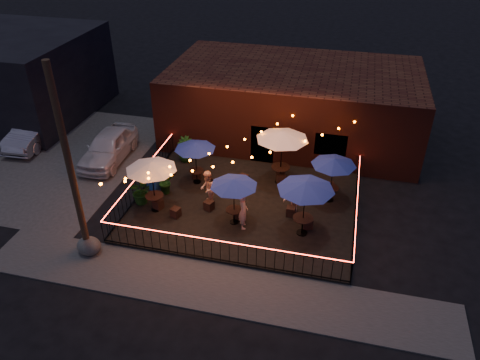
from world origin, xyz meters
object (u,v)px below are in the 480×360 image
(cafe_table_4, at_px, (306,186))
(cooler, at_px, (154,181))
(cafe_table_5, at_px, (334,162))
(cafe_table_1, at_px, (195,146))
(cafe_table_2, at_px, (234,183))
(cafe_table_0, at_px, (151,167))
(boulder, at_px, (89,246))
(cafe_table_3, at_px, (282,136))
(utility_pole, at_px, (70,168))

(cafe_table_4, distance_m, cooler, 7.80)
(cafe_table_4, distance_m, cafe_table_5, 2.91)
(cafe_table_1, distance_m, cafe_table_4, 6.23)
(cafe_table_2, bearing_deg, cafe_table_5, 34.70)
(cafe_table_4, xyz_separation_m, cafe_table_5, (0.93, 2.74, -0.32))
(cafe_table_0, bearing_deg, cafe_table_2, -1.01)
(boulder, bearing_deg, cafe_table_1, 66.04)
(cafe_table_2, bearing_deg, cafe_table_3, 69.60)
(utility_pole, bearing_deg, cafe_table_2, 30.81)
(boulder, bearing_deg, cafe_table_3, 46.29)
(cafe_table_0, bearing_deg, cafe_table_3, 35.80)
(cafe_table_0, height_order, boulder, cafe_table_0)
(cafe_table_2, height_order, cooler, cafe_table_2)
(cafe_table_5, bearing_deg, utility_pole, -147.50)
(cafe_table_3, bearing_deg, boulder, -133.71)
(cafe_table_5, bearing_deg, cafe_table_4, -108.76)
(cafe_table_0, relative_size, cafe_table_3, 0.90)
(cafe_table_5, distance_m, cooler, 8.52)
(utility_pole, distance_m, boulder, 3.63)
(cafe_table_4, bearing_deg, utility_pole, -159.31)
(cafe_table_1, height_order, cafe_table_5, cafe_table_5)
(cafe_table_3, distance_m, cafe_table_4, 4.09)
(cafe_table_0, bearing_deg, cafe_table_1, 67.60)
(utility_pole, relative_size, cafe_table_4, 3.07)
(cooler, bearing_deg, utility_pole, -77.47)
(cafe_table_2, xyz_separation_m, cafe_table_5, (3.91, 2.70, 0.02))
(cafe_table_1, relative_size, cafe_table_4, 0.94)
(cafe_table_2, height_order, cafe_table_4, cafe_table_4)
(cafe_table_4, bearing_deg, cafe_table_3, 112.85)
(cafe_table_0, xyz_separation_m, cafe_table_5, (7.60, 2.64, -0.22))
(cafe_table_0, relative_size, cafe_table_4, 0.97)
(cafe_table_1, xyz_separation_m, cafe_table_3, (3.99, 1.02, 0.54))
(cafe_table_0, xyz_separation_m, cafe_table_4, (6.67, -0.10, 0.10))
(cafe_table_0, xyz_separation_m, cafe_table_1, (1.09, 2.64, -0.27))
(cafe_table_1, distance_m, cafe_table_2, 3.76)
(cafe_table_0, xyz_separation_m, cafe_table_3, (5.08, 3.67, 0.27))
(cafe_table_5, bearing_deg, cafe_table_1, 179.97)
(cooler, bearing_deg, cafe_table_4, 10.38)
(cafe_table_0, relative_size, cafe_table_5, 1.12)
(cafe_table_4, bearing_deg, cooler, 167.22)
(utility_pole, bearing_deg, cafe_table_0, 63.60)
(utility_pole, height_order, cafe_table_0, utility_pole)
(cafe_table_0, xyz_separation_m, boulder, (-1.53, -3.25, -2.06))
(cafe_table_0, distance_m, cafe_table_4, 6.67)
(cafe_table_0, relative_size, cafe_table_2, 1.01)
(cafe_table_3, bearing_deg, cafe_table_4, -67.15)
(cafe_table_4, relative_size, cafe_table_5, 1.16)
(cafe_table_5, relative_size, cooler, 2.47)
(cafe_table_5, distance_m, boulder, 11.02)
(cooler, height_order, boulder, cooler)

